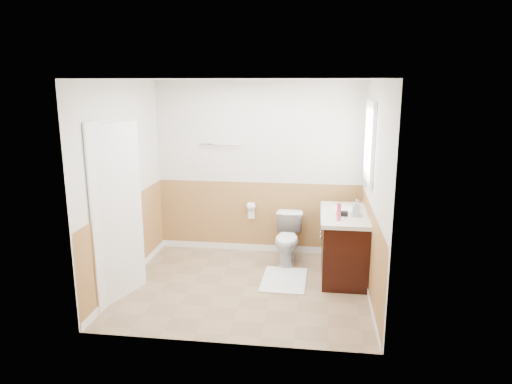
# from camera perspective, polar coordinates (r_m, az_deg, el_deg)

# --- Properties ---
(floor) EXTENTS (3.00, 3.00, 0.00)m
(floor) POSITION_cam_1_polar(r_m,az_deg,el_deg) (5.89, -1.31, -11.49)
(floor) COLOR #8C7051
(floor) RESTS_ON ground
(ceiling) EXTENTS (3.00, 3.00, 0.00)m
(ceiling) POSITION_cam_1_polar(r_m,az_deg,el_deg) (5.35, -1.45, 13.62)
(ceiling) COLOR white
(ceiling) RESTS_ON floor
(wall_back) EXTENTS (3.00, 0.00, 3.00)m
(wall_back) POSITION_cam_1_polar(r_m,az_deg,el_deg) (6.75, 0.32, 2.88)
(wall_back) COLOR silver
(wall_back) RESTS_ON floor
(wall_front) EXTENTS (3.00, 0.00, 3.00)m
(wall_front) POSITION_cam_1_polar(r_m,az_deg,el_deg) (4.25, -4.08, -3.41)
(wall_front) COLOR silver
(wall_front) RESTS_ON floor
(wall_left) EXTENTS (0.00, 3.00, 3.00)m
(wall_left) POSITION_cam_1_polar(r_m,az_deg,el_deg) (5.90, -15.92, 0.86)
(wall_left) COLOR silver
(wall_left) RESTS_ON floor
(wall_right) EXTENTS (0.00, 3.00, 3.00)m
(wall_right) POSITION_cam_1_polar(r_m,az_deg,el_deg) (5.46, 14.36, -0.02)
(wall_right) COLOR silver
(wall_right) RESTS_ON floor
(wainscot_back) EXTENTS (3.00, 0.00, 3.00)m
(wainscot_back) POSITION_cam_1_polar(r_m,az_deg,el_deg) (6.91, 0.30, -3.26)
(wainscot_back) COLOR #A77243
(wainscot_back) RESTS_ON floor
(wainscot_front) EXTENTS (3.00, 0.00, 3.00)m
(wainscot_front) POSITION_cam_1_polar(r_m,az_deg,el_deg) (4.53, -3.89, -12.49)
(wainscot_front) COLOR #A77243
(wainscot_front) RESTS_ON floor
(wainscot_left) EXTENTS (0.00, 2.60, 2.60)m
(wainscot_left) POSITION_cam_1_polar(r_m,az_deg,el_deg) (6.10, -15.37, -6.04)
(wainscot_left) COLOR #A77243
(wainscot_left) RESTS_ON floor
(wainscot_right) EXTENTS (0.00, 2.60, 2.60)m
(wainscot_right) POSITION_cam_1_polar(r_m,az_deg,el_deg) (5.68, 13.81, -7.40)
(wainscot_right) COLOR #A77243
(wainscot_right) RESTS_ON floor
(toilet) EXTENTS (0.39, 0.67, 0.68)m
(toilet) POSITION_cam_1_polar(r_m,az_deg,el_deg) (6.53, 3.91, -5.77)
(toilet) COLOR silver
(toilet) RESTS_ON floor
(bath_mat) EXTENTS (0.57, 0.81, 0.02)m
(bath_mat) POSITION_cam_1_polar(r_m,az_deg,el_deg) (6.06, 3.46, -10.69)
(bath_mat) COLOR white
(bath_mat) RESTS_ON floor
(vanity_cabinet) EXTENTS (0.55, 1.10, 0.80)m
(vanity_cabinet) POSITION_cam_1_polar(r_m,az_deg,el_deg) (6.16, 10.71, -6.57)
(vanity_cabinet) COLOR black
(vanity_cabinet) RESTS_ON floor
(vanity_knob_left) EXTENTS (0.03, 0.03, 0.03)m
(vanity_knob_left) POSITION_cam_1_polar(r_m,az_deg,el_deg) (6.01, 7.95, -5.47)
(vanity_knob_left) COLOR silver
(vanity_knob_left) RESTS_ON vanity_cabinet
(vanity_knob_right) EXTENTS (0.03, 0.03, 0.03)m
(vanity_knob_right) POSITION_cam_1_polar(r_m,az_deg,el_deg) (6.20, 7.94, -4.88)
(vanity_knob_right) COLOR #B4B3BA
(vanity_knob_right) RESTS_ON vanity_cabinet
(countertop) EXTENTS (0.60, 1.15, 0.05)m
(countertop) POSITION_cam_1_polar(r_m,az_deg,el_deg) (6.03, 10.78, -2.77)
(countertop) COLOR silver
(countertop) RESTS_ON vanity_cabinet
(sink_basin) EXTENTS (0.36, 0.36, 0.02)m
(sink_basin) POSITION_cam_1_polar(r_m,az_deg,el_deg) (6.17, 10.82, -2.07)
(sink_basin) COLOR white
(sink_basin) RESTS_ON countertop
(faucet) EXTENTS (0.02, 0.02, 0.14)m
(faucet) POSITION_cam_1_polar(r_m,az_deg,el_deg) (6.16, 12.51, -1.58)
(faucet) COLOR #B8B9BF
(faucet) RESTS_ON countertop
(lotion_bottle) EXTENTS (0.05, 0.05, 0.22)m
(lotion_bottle) POSITION_cam_1_polar(r_m,az_deg,el_deg) (5.66, 10.11, -2.38)
(lotion_bottle) COLOR #E63B69
(lotion_bottle) RESTS_ON countertop
(soap_dispenser) EXTENTS (0.10, 0.10, 0.21)m
(soap_dispenser) POSITION_cam_1_polar(r_m,az_deg,el_deg) (5.89, 12.16, -1.90)
(soap_dispenser) COLOR #9BA0AF
(soap_dispenser) RESTS_ON countertop
(hair_dryer_body) EXTENTS (0.14, 0.07, 0.07)m
(hair_dryer_body) POSITION_cam_1_polar(r_m,az_deg,el_deg) (5.87, 10.50, -2.59)
(hair_dryer_body) COLOR black
(hair_dryer_body) RESTS_ON countertop
(hair_dryer_handle) EXTENTS (0.03, 0.03, 0.07)m
(hair_dryer_handle) POSITION_cam_1_polar(r_m,az_deg,el_deg) (5.91, 10.18, -2.77)
(hair_dryer_handle) COLOR black
(hair_dryer_handle) RESTS_ON countertop
(mirror_panel) EXTENTS (0.02, 0.35, 0.90)m
(mirror_panel) POSITION_cam_1_polar(r_m,az_deg,el_deg) (6.48, 13.20, 4.79)
(mirror_panel) COLOR silver
(mirror_panel) RESTS_ON wall_right
(window_frame) EXTENTS (0.04, 0.80, 1.00)m
(window_frame) POSITION_cam_1_polar(r_m,az_deg,el_deg) (5.95, 13.71, 5.98)
(window_frame) COLOR white
(window_frame) RESTS_ON wall_right
(window_glass) EXTENTS (0.01, 0.70, 0.90)m
(window_glass) POSITION_cam_1_polar(r_m,az_deg,el_deg) (5.95, 13.86, 5.97)
(window_glass) COLOR white
(window_glass) RESTS_ON wall_right
(door) EXTENTS (0.29, 0.78, 2.04)m
(door) POSITION_cam_1_polar(r_m,az_deg,el_deg) (5.52, -16.64, -2.50)
(door) COLOR white
(door) RESTS_ON wall_left
(door_frame) EXTENTS (0.02, 0.92, 2.10)m
(door_frame) POSITION_cam_1_polar(r_m,az_deg,el_deg) (5.55, -17.37, -2.36)
(door_frame) COLOR white
(door_frame) RESTS_ON wall_left
(door_knob) EXTENTS (0.06, 0.06, 0.06)m
(door_knob) POSITION_cam_1_polar(r_m,az_deg,el_deg) (5.80, -14.75, -2.33)
(door_knob) COLOR silver
(door_knob) RESTS_ON door
(towel_bar) EXTENTS (0.62, 0.02, 0.02)m
(towel_bar) POSITION_cam_1_polar(r_m,az_deg,el_deg) (6.73, -4.40, 5.84)
(towel_bar) COLOR silver
(towel_bar) RESTS_ON wall_back
(tp_holder_bar) EXTENTS (0.14, 0.02, 0.02)m
(tp_holder_bar) POSITION_cam_1_polar(r_m,az_deg,el_deg) (6.81, -0.59, -1.76)
(tp_holder_bar) COLOR silver
(tp_holder_bar) RESTS_ON wall_back
(tp_roll) EXTENTS (0.10, 0.11, 0.11)m
(tp_roll) POSITION_cam_1_polar(r_m,az_deg,el_deg) (6.81, -0.59, -1.76)
(tp_roll) COLOR white
(tp_roll) RESTS_ON tp_holder_bar
(tp_sheet) EXTENTS (0.10, 0.01, 0.16)m
(tp_sheet) POSITION_cam_1_polar(r_m,az_deg,el_deg) (6.84, -0.59, -2.65)
(tp_sheet) COLOR white
(tp_sheet) RESTS_ON tp_roll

